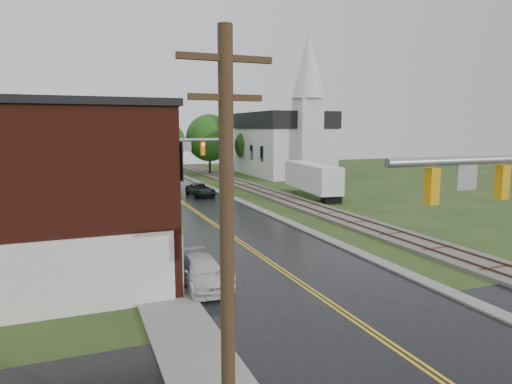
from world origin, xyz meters
TOP-DOWN VIEW (x-y plane):
  - main_road at (0.00, 30.00)m, footprint 10.00×90.00m
  - cross_road at (0.00, 2.00)m, footprint 60.00×9.00m
  - curb_right at (5.40, 35.00)m, footprint 0.80×70.00m
  - sidewalk_left at (-6.20, 25.00)m, footprint 2.40×50.00m
  - brick_building at (-12.48, 15.00)m, footprint 14.30×10.30m
  - yellow_house at (-11.00, 26.00)m, footprint 8.00×7.00m
  - darkred_building at (-10.00, 35.00)m, footprint 7.00×6.00m
  - church at (20.00, 53.74)m, footprint 10.40×18.40m
  - railroad at (10.00, 35.00)m, footprint 3.20×80.00m
  - traffic_signal_far at (-3.47, 27.00)m, footprint 7.34×0.43m
  - utility_pole_a at (-6.80, 0.00)m, footprint 1.80×0.28m
  - utility_pole_b at (-6.80, 22.00)m, footprint 1.80×0.28m
  - utility_pole_c at (-6.80, 44.00)m, footprint 1.80×0.28m
  - tree_left_c at (-13.85, 39.90)m, footprint 6.00×6.00m
  - tree_left_e at (-8.85, 45.90)m, footprint 6.40×6.40m
  - suv_dark at (2.70, 38.12)m, footprint 2.43×4.80m
  - pickup_white at (-4.34, 11.35)m, footprint 1.85×4.52m
  - semi_trailer at (13.26, 33.18)m, footprint 3.52×10.79m
  - construction_barrel at (-3.50, 10.00)m, footprint 0.77×0.77m

SIDE VIEW (x-z plane):
  - main_road at x=0.00m, z-range -0.01..0.01m
  - cross_road at x=0.00m, z-range -0.01..0.01m
  - curb_right at x=5.40m, z-range -0.06..0.06m
  - sidewalk_left at x=-6.20m, z-range -0.06..0.06m
  - railroad at x=10.00m, z-range -0.04..0.26m
  - construction_barrel at x=-3.50m, z-range 0.00..1.05m
  - suv_dark at x=2.70m, z-range 0.00..1.30m
  - pickup_white at x=-4.34m, z-range 0.00..1.31m
  - semi_trailer at x=13.26m, z-range 0.36..3.80m
  - darkred_building at x=-10.00m, z-range 0.00..4.40m
  - yellow_house at x=-11.00m, z-range 0.00..6.40m
  - brick_building at x=-12.48m, z-range 0.00..8.30m
  - tree_left_c at x=-13.85m, z-range 0.69..8.34m
  - utility_pole_a at x=-6.80m, z-range 0.22..9.22m
  - utility_pole_b at x=-6.80m, z-range 0.22..9.22m
  - utility_pole_c at x=-6.80m, z-range 0.22..9.22m
  - tree_left_e at x=-8.85m, z-range 0.73..8.89m
  - traffic_signal_far at x=-3.47m, z-range 1.37..8.57m
  - church at x=20.00m, z-range -4.17..15.83m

